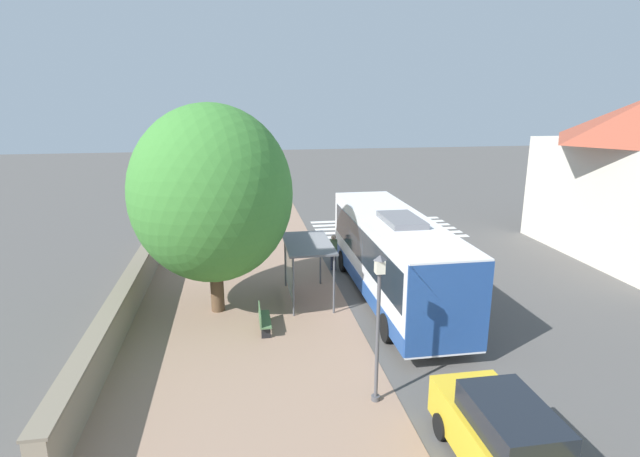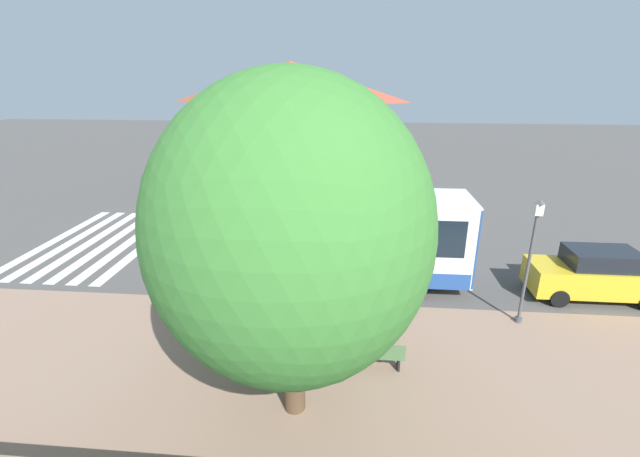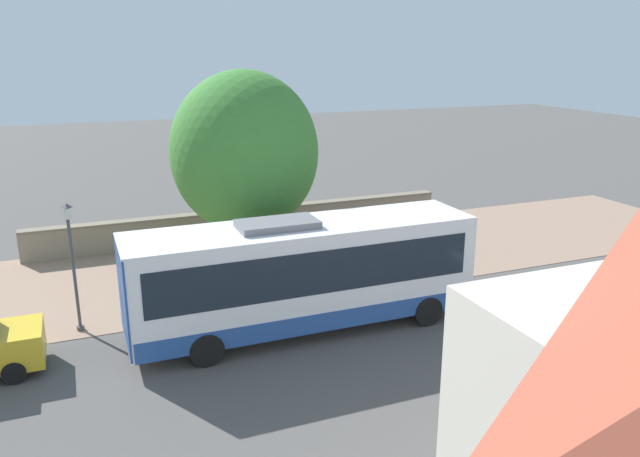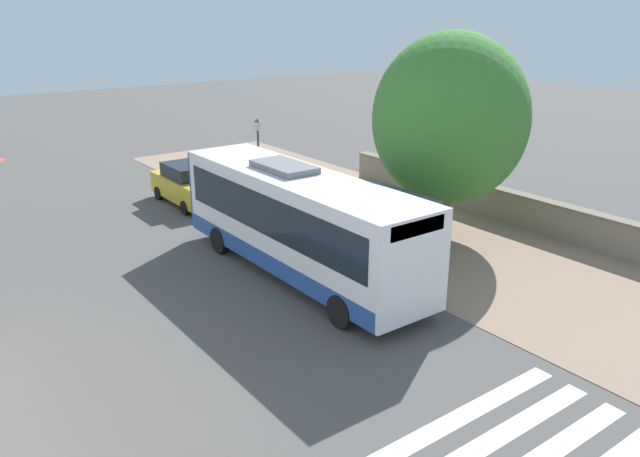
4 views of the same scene
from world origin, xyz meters
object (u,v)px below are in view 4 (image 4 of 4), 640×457
at_px(bus, 298,221).
at_px(bench, 378,218).
at_px(bus_shelter, 391,203).
at_px(street_lamp_near, 259,158).
at_px(parked_car_behind_bus, 187,185).
at_px(pedestrian, 419,271).
at_px(shade_tree, 450,119).

xyz_separation_m(bus, bench, (-5.40, -1.96, -1.47)).
distance_m(bus_shelter, street_lamp_near, 7.55).
relative_size(bench, parked_car_behind_bus, 0.33).
bearing_deg(bus, bus_shelter, 168.75).
distance_m(pedestrian, parked_car_behind_bus, 14.14).
distance_m(bus, bench, 5.93).
bearing_deg(bench, street_lamp_near, -59.38).
bearing_deg(street_lamp_near, parked_car_behind_bus, -58.50).
distance_m(pedestrian, shade_tree, 7.61).
bearing_deg(street_lamp_near, bus_shelter, 97.69).
xyz_separation_m(bus, shade_tree, (-7.08, 0.11, 2.74)).
bearing_deg(pedestrian, bench, -121.60).
relative_size(bus, street_lamp_near, 2.61).
height_order(bus_shelter, shade_tree, shade_tree).
distance_m(bench, street_lamp_near, 5.94).
bearing_deg(bench, parked_car_behind_bus, -59.02).
bearing_deg(bus_shelter, bench, -124.39).
xyz_separation_m(bus_shelter, bench, (-1.83, -2.67, -1.60)).
distance_m(bus, shade_tree, 7.59).
bearing_deg(pedestrian, shade_tree, -143.68).
xyz_separation_m(pedestrian, bench, (-3.71, -6.03, -0.58)).
xyz_separation_m(shade_tree, parked_car_behind_bus, (6.52, -10.14, -3.76)).
height_order(bus, pedestrian, bus).
relative_size(bus_shelter, shade_tree, 0.44).
xyz_separation_m(bus_shelter, shade_tree, (-3.50, -0.60, 2.61)).
xyz_separation_m(bench, street_lamp_near, (2.84, -4.79, 2.05)).
bearing_deg(bus_shelter, shade_tree, -170.27).
xyz_separation_m(bench, parked_car_behind_bus, (4.84, -8.07, 0.45)).
bearing_deg(shade_tree, pedestrian, 36.32).
relative_size(bus, bench, 7.38).
distance_m(shade_tree, parked_car_behind_bus, 12.63).
relative_size(pedestrian, street_lamp_near, 0.42).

